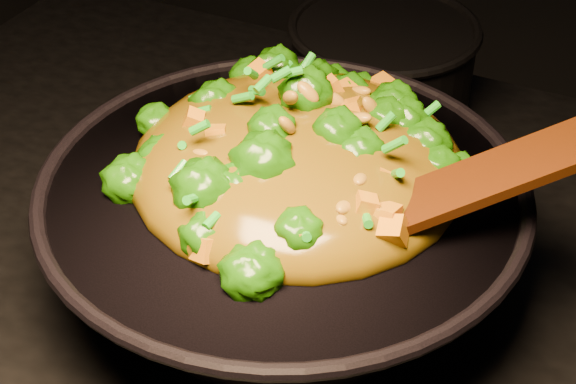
% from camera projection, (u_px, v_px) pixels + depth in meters
% --- Properties ---
extents(wok, '(0.50, 0.50, 0.12)m').
position_uv_depth(wok, '(283.00, 236.00, 0.79)').
color(wok, black).
rests_on(wok, stovetop).
extents(stir_fry, '(0.35, 0.35, 0.10)m').
position_uv_depth(stir_fry, '(298.00, 123.00, 0.74)').
color(stir_fry, '#1D5D06').
rests_on(stir_fry, wok).
extents(spatula, '(0.29, 0.21, 0.13)m').
position_uv_depth(spatula, '(504.00, 172.00, 0.67)').
color(spatula, '#391509').
rests_on(spatula, wok).
extents(back_pot, '(0.21, 0.21, 0.12)m').
position_uv_depth(back_pot, '(381.00, 70.00, 1.01)').
color(back_pot, black).
rests_on(back_pot, stovetop).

